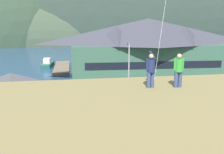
% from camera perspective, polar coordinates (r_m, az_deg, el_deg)
% --- Properties ---
extents(ground_plane, '(600.00, 600.00, 0.00)m').
position_cam_1_polar(ground_plane, '(22.90, 1.19, -14.56)').
color(ground_plane, '#66604C').
extents(parking_lot_pad, '(40.00, 20.00, 0.10)m').
position_cam_1_polar(parking_lot_pad, '(27.36, -0.69, -9.76)').
color(parking_lot_pad, gray).
rests_on(parking_lot_pad, ground).
extents(bay_water, '(360.00, 84.00, 0.03)m').
position_cam_1_polar(bay_water, '(80.81, -6.42, 5.04)').
color(bay_water, navy).
rests_on(bay_water, ground).
extents(far_hill_center_saddle, '(145.68, 66.50, 50.26)m').
position_cam_1_polar(far_hill_center_saddle, '(138.85, -12.83, 7.91)').
color(far_hill_center_saddle, '#3D4C38').
rests_on(far_hill_center_saddle, ground).
extents(far_hill_far_shoulder, '(140.65, 59.72, 90.51)m').
position_cam_1_polar(far_hill_far_shoulder, '(137.31, 3.09, 8.15)').
color(far_hill_far_shoulder, '#2D3D33').
rests_on(far_hill_far_shoulder, ground).
extents(harbor_lodge, '(27.95, 11.70, 10.86)m').
position_cam_1_polar(harbor_lodge, '(44.66, 8.11, 6.41)').
color(harbor_lodge, '#38604C').
rests_on(harbor_lodge, ground).
extents(storage_shed_near_lot, '(8.06, 5.85, 5.45)m').
position_cam_1_polar(storage_shed_near_lot, '(27.28, -21.41, -4.54)').
color(storage_shed_near_lot, '#474C56').
rests_on(storage_shed_near_lot, ground).
extents(storage_shed_waterside, '(4.68, 4.37, 4.05)m').
position_cam_1_polar(storage_shed_waterside, '(43.52, -2.21, 1.48)').
color(storage_shed_waterside, '#338475').
rests_on(storage_shed_waterside, ground).
extents(wharf_dock, '(3.20, 15.08, 0.70)m').
position_cam_1_polar(wharf_dock, '(56.79, -11.18, 2.06)').
color(wharf_dock, '#70604C').
rests_on(wharf_dock, ground).
extents(moored_boat_wharfside, '(2.68, 6.52, 2.16)m').
position_cam_1_polar(moored_boat_wharfside, '(60.11, -14.29, 2.84)').
color(moored_boat_wharfside, '#23564C').
rests_on(moored_boat_wharfside, ground).
extents(moored_boat_outer_mooring, '(2.93, 8.29, 2.16)m').
position_cam_1_polar(moored_boat_outer_mooring, '(56.52, -7.47, 2.53)').
color(moored_boat_outer_mooring, navy).
rests_on(moored_boat_outer_mooring, ground).
extents(parked_car_mid_row_center, '(4.24, 2.13, 1.82)m').
position_cam_1_polar(parked_car_mid_row_center, '(28.21, -9.16, -7.02)').
color(parked_car_mid_row_center, '#B28923').
rests_on(parked_car_mid_row_center, parking_lot_pad).
extents(parked_car_front_row_end, '(4.22, 2.09, 1.82)m').
position_cam_1_polar(parked_car_front_row_end, '(28.70, 7.19, -6.62)').
color(parked_car_front_row_end, navy).
rests_on(parked_car_front_row_end, parking_lot_pad).
extents(parked_car_front_row_silver, '(4.29, 2.23, 1.82)m').
position_cam_1_polar(parked_car_front_row_silver, '(25.59, 22.18, -9.91)').
color(parked_car_front_row_silver, slate).
rests_on(parked_car_front_row_silver, parking_lot_pad).
extents(parked_car_corner_spot, '(4.29, 2.23, 1.82)m').
position_cam_1_polar(parked_car_corner_spot, '(22.32, -14.64, -12.71)').
color(parked_car_corner_spot, red).
rests_on(parked_car_corner_spot, parking_lot_pad).
extents(parked_car_lone_by_shed, '(4.35, 2.36, 1.82)m').
position_cam_1_polar(parked_car_lone_by_shed, '(24.07, 4.46, -10.40)').
color(parked_car_lone_by_shed, '#236633').
rests_on(parked_car_lone_by_shed, parking_lot_pad).
extents(parked_car_back_row_left, '(4.31, 2.28, 1.82)m').
position_cam_1_polar(parked_car_back_row_left, '(30.58, 16.74, -5.85)').
color(parked_car_back_row_left, slate).
rests_on(parked_car_back_row_left, parking_lot_pad).
extents(parking_light_pole, '(0.24, 0.78, 7.60)m').
position_cam_1_polar(parking_light_pole, '(31.97, 3.79, 1.72)').
color(parking_light_pole, '#ADADB2').
rests_on(parking_light_pole, parking_lot_pad).
extents(person_kite_flyer, '(0.52, 0.70, 1.86)m').
position_cam_1_polar(person_kite_flyer, '(12.97, 8.72, 1.70)').
color(person_kite_flyer, '#384770').
rests_on(person_kite_flyer, grassy_hill_foreground).
extents(person_companion, '(0.55, 0.40, 1.74)m').
position_cam_1_polar(person_companion, '(13.34, 14.76, 1.66)').
color(person_companion, '#384770').
rests_on(person_companion, grassy_hill_foreground).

